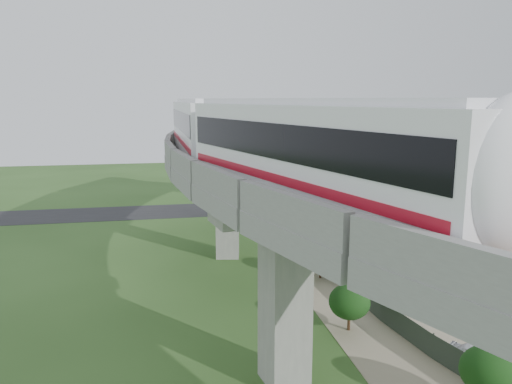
# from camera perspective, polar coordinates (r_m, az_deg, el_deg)

# --- Properties ---
(ground) EXTENTS (160.00, 160.00, 0.00)m
(ground) POSITION_cam_1_polar(r_m,az_deg,el_deg) (35.95, -2.40, -12.40)
(ground) COLOR #2C4C1E
(ground) RESTS_ON ground
(dirt_lot) EXTENTS (18.00, 26.00, 0.04)m
(dirt_lot) POSITION_cam_1_polar(r_m,az_deg,el_deg) (38.69, 19.48, -11.28)
(dirt_lot) COLOR gray
(dirt_lot) RESTS_ON ground
(asphalt_road) EXTENTS (60.00, 8.00, 0.03)m
(asphalt_road) POSITION_cam_1_polar(r_m,az_deg,el_deg) (64.47, -6.41, -2.04)
(asphalt_road) COLOR #232326
(asphalt_road) RESTS_ON ground
(viaduct) EXTENTS (19.58, 73.98, 11.40)m
(viaduct) POSITION_cam_1_polar(r_m,az_deg,el_deg) (34.24, 3.86, 2.20)
(viaduct) COLOR #99968E
(viaduct) RESTS_ON ground
(metro_train) EXTENTS (13.19, 61.07, 3.64)m
(metro_train) POSITION_cam_1_polar(r_m,az_deg,el_deg) (38.52, -2.88, 8.01)
(metro_train) COLOR white
(metro_train) RESTS_ON ground
(fence) EXTENTS (3.87, 38.73, 1.50)m
(fence) POSITION_cam_1_polar(r_m,az_deg,el_deg) (38.23, 12.43, -10.00)
(fence) COLOR #2D382D
(fence) RESTS_ON ground
(tree_0) EXTENTS (2.99, 2.99, 3.50)m
(tree_0) POSITION_cam_1_polar(r_m,az_deg,el_deg) (59.36, 5.95, -0.94)
(tree_0) COLOR #382314
(tree_0) RESTS_ON ground
(tree_1) EXTENTS (2.33, 2.33, 2.74)m
(tree_1) POSITION_cam_1_polar(r_m,az_deg,el_deg) (50.31, 4.82, -3.59)
(tree_1) COLOR #382314
(tree_1) RESTS_ON ground
(tree_2) EXTENTS (2.74, 2.74, 3.28)m
(tree_2) POSITION_cam_1_polar(r_m,az_deg,el_deg) (39.86, 7.41, -6.90)
(tree_2) COLOR #382314
(tree_2) RESTS_ON ground
(tree_3) EXTENTS (2.53, 2.53, 2.96)m
(tree_3) POSITION_cam_1_polar(r_m,az_deg,el_deg) (31.59, 10.64, -12.23)
(tree_3) COLOR #382314
(tree_3) RESTS_ON ground
(tree_4) EXTENTS (2.56, 2.56, 3.23)m
(tree_4) POSITION_cam_1_polar(r_m,az_deg,el_deg) (25.71, 25.11, -18.05)
(tree_4) COLOR #382314
(tree_4) RESTS_ON ground
(car_white) EXTENTS (3.47, 3.85, 1.27)m
(car_white) POSITION_cam_1_polar(r_m,az_deg,el_deg) (29.91, 24.63, -16.97)
(car_white) COLOR silver
(car_white) RESTS_ON dirt_lot
(car_red) EXTENTS (3.46, 4.31, 1.38)m
(car_red) POSITION_cam_1_polar(r_m,az_deg,el_deg) (41.67, 19.35, -8.65)
(car_red) COLOR maroon
(car_red) RESTS_ON dirt_lot
(car_dark) EXTENTS (4.33, 2.12, 1.21)m
(car_dark) POSITION_cam_1_polar(r_m,az_deg,el_deg) (37.82, 13.51, -10.44)
(car_dark) COLOR black
(car_dark) RESTS_ON dirt_lot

